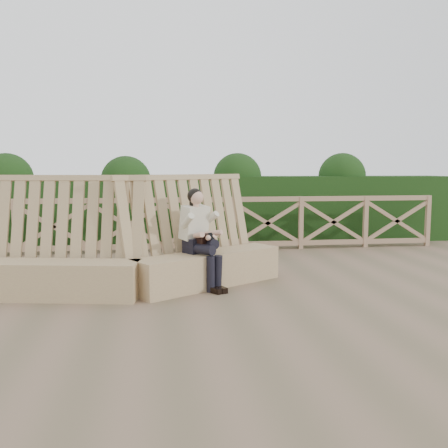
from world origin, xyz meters
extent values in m
plane|color=brown|center=(0.00, 0.00, 0.00)|extent=(60.00, 60.00, 0.00)
cube|color=#987856|center=(-2.27, 0.08, 0.24)|extent=(2.37, 0.94, 0.49)
cube|color=#987856|center=(-2.22, 0.35, 0.82)|extent=(2.36, 0.89, 1.60)
cube|color=#987856|center=(-0.15, 0.47, 0.24)|extent=(2.23, 1.65, 0.49)
cube|color=#987856|center=(-0.29, 0.70, 0.82)|extent=(2.21, 1.61, 1.60)
cube|color=black|center=(-0.32, 0.48, 0.59)|extent=(0.42, 0.40, 0.21)
cube|color=beige|center=(-0.34, 0.52, 0.91)|extent=(0.47, 0.44, 0.50)
sphere|color=tan|center=(-0.32, 0.48, 1.28)|extent=(0.28, 0.28, 0.20)
sphere|color=black|center=(-0.34, 0.51, 1.30)|extent=(0.30, 0.30, 0.22)
cylinder|color=black|center=(-0.27, 0.27, 0.57)|extent=(0.37, 0.44, 0.14)
cylinder|color=black|center=(-0.16, 0.37, 0.64)|extent=(0.37, 0.45, 0.16)
cylinder|color=black|center=(-0.16, 0.09, 0.24)|extent=(0.16, 0.16, 0.49)
cylinder|color=black|center=(-0.06, 0.14, 0.24)|extent=(0.16, 0.16, 0.49)
cube|color=black|center=(-0.11, 0.02, 0.04)|extent=(0.20, 0.24, 0.08)
cube|color=black|center=(-0.03, 0.06, 0.04)|extent=(0.20, 0.24, 0.08)
cube|color=black|center=(-0.20, 0.35, 0.69)|extent=(0.28, 0.25, 0.16)
cube|color=black|center=(-0.13, 0.21, 0.74)|extent=(0.10, 0.11, 0.11)
cube|color=#9A7759|center=(0.00, 3.50, 1.05)|extent=(10.10, 0.07, 0.10)
cube|color=#9A7759|center=(0.00, 3.50, 0.12)|extent=(10.10, 0.07, 0.10)
cube|color=black|center=(0.00, 4.70, 0.75)|extent=(12.00, 1.20, 1.50)
camera|label=1|loc=(-0.95, -6.55, 1.69)|focal=40.00mm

